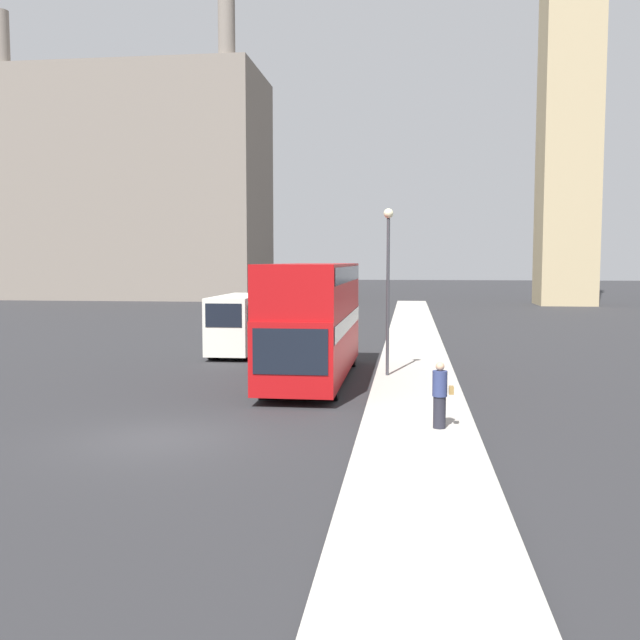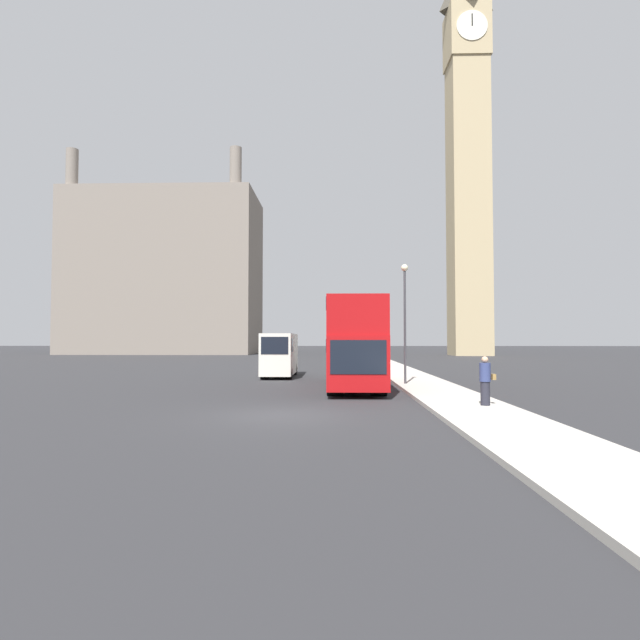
% 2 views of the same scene
% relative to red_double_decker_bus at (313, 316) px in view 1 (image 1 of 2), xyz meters
% --- Properties ---
extents(ground_plane, '(300.00, 300.00, 0.00)m').
position_rel_red_double_decker_bus_xyz_m(ground_plane, '(-2.74, -9.15, -2.41)').
color(ground_plane, '#28282B').
extents(sidewalk_strip, '(3.00, 120.00, 0.15)m').
position_rel_red_double_decker_bus_xyz_m(sidewalk_strip, '(3.76, -9.15, -2.34)').
color(sidewalk_strip, '#ADA89E').
rests_on(sidewalk_strip, ground_plane).
extents(building_block_distant, '(30.11, 15.08, 31.95)m').
position_rel_red_double_decker_bus_xyz_m(building_block_distant, '(-28.84, 56.47, 10.73)').
color(building_block_distant, slate).
rests_on(building_block_distant, ground_plane).
extents(red_double_decker_bus, '(2.63, 10.39, 4.32)m').
position_rel_red_double_decker_bus_xyz_m(red_double_decker_bus, '(0.00, 0.00, 0.00)').
color(red_double_decker_bus, '#A80F11').
rests_on(red_double_decker_bus, ground_plane).
extents(white_van, '(1.94, 5.89, 2.79)m').
position_rel_red_double_decker_bus_xyz_m(white_van, '(-4.49, 6.91, -0.92)').
color(white_van, silver).
rests_on(white_van, ground_plane).
extents(pedestrian, '(0.54, 0.38, 1.71)m').
position_rel_red_double_decker_bus_xyz_m(pedestrian, '(4.31, -7.73, -1.41)').
color(pedestrian, '#23232D').
rests_on(pedestrian, sidewalk_strip).
extents(street_lamp, '(0.36, 0.36, 6.20)m').
position_rel_red_double_decker_bus_xyz_m(street_lamp, '(2.71, 0.61, 1.77)').
color(street_lamp, '#38383D').
rests_on(street_lamp, sidewalk_strip).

